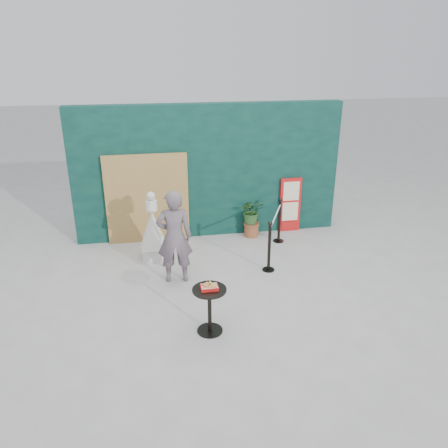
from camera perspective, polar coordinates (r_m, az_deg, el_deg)
ground at (r=7.64m, az=1.63°, el=-10.33°), size 60.00×60.00×0.00m
back_wall at (r=9.90m, az=-2.02°, el=6.86°), size 6.00×0.30×3.00m
bamboo_fence at (r=9.75m, az=-9.98°, el=3.23°), size 1.80×0.08×2.00m
woman at (r=8.00m, az=-6.50°, el=-1.68°), size 0.67×0.45×1.78m
menu_board at (r=10.40m, az=8.62°, el=2.47°), size 0.50×0.07×1.30m
statue at (r=9.05m, az=-9.26°, el=-1.00°), size 0.56×0.56×1.45m
cafe_table at (r=6.71m, az=-1.90°, el=-10.33°), size 0.52×0.52×0.75m
food_basket at (r=6.56m, az=-1.92°, el=-8.18°), size 0.26×0.19×0.11m
planter at (r=10.04m, az=3.64°, el=1.25°), size 0.54×0.47×0.92m
stanchion_barrier at (r=9.16m, az=6.64°, el=-1.22°), size 0.84×1.54×1.03m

